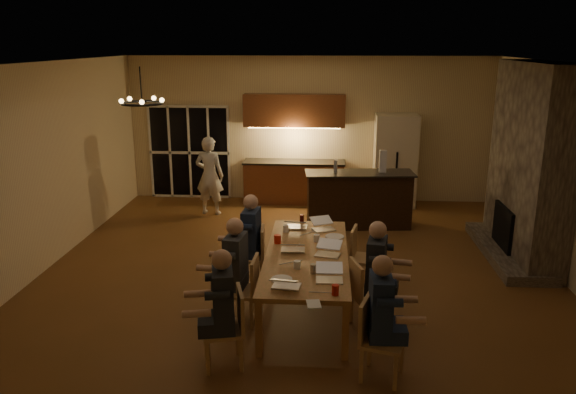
# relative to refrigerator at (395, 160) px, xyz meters

# --- Properties ---
(floor) EXTENTS (9.00, 9.00, 0.00)m
(floor) POSITION_rel_refrigerator_xyz_m (-1.90, -4.15, -1.00)
(floor) COLOR brown
(floor) RESTS_ON ground
(back_wall) EXTENTS (8.00, 0.04, 3.20)m
(back_wall) POSITION_rel_refrigerator_xyz_m (-1.90, 0.37, 0.60)
(back_wall) COLOR beige
(back_wall) RESTS_ON ground
(left_wall) EXTENTS (0.04, 9.00, 3.20)m
(left_wall) POSITION_rel_refrigerator_xyz_m (-5.92, -4.15, 0.60)
(left_wall) COLOR beige
(left_wall) RESTS_ON ground
(ceiling) EXTENTS (8.00, 9.00, 0.04)m
(ceiling) POSITION_rel_refrigerator_xyz_m (-1.90, -4.15, 2.22)
(ceiling) COLOR white
(ceiling) RESTS_ON back_wall
(french_doors) EXTENTS (1.86, 0.08, 2.10)m
(french_doors) POSITION_rel_refrigerator_xyz_m (-4.60, 0.32, 0.05)
(french_doors) COLOR black
(french_doors) RESTS_ON ground
(fireplace) EXTENTS (0.58, 2.50, 3.20)m
(fireplace) POSITION_rel_refrigerator_xyz_m (1.80, -2.95, 0.60)
(fireplace) COLOR #746A5B
(fireplace) RESTS_ON ground
(kitchenette) EXTENTS (2.24, 0.68, 2.40)m
(kitchenette) POSITION_rel_refrigerator_xyz_m (-2.20, 0.05, 0.20)
(kitchenette) COLOR brown
(kitchenette) RESTS_ON ground
(refrigerator) EXTENTS (0.90, 0.68, 2.00)m
(refrigerator) POSITION_rel_refrigerator_xyz_m (0.00, 0.00, 0.00)
(refrigerator) COLOR beige
(refrigerator) RESTS_ON ground
(dining_table) EXTENTS (1.10, 2.82, 0.75)m
(dining_table) POSITION_rel_refrigerator_xyz_m (-1.73, -5.02, -0.62)
(dining_table) COLOR #C67E4F
(dining_table) RESTS_ON ground
(bar_island) EXTENTS (2.12, 0.86, 1.08)m
(bar_island) POSITION_rel_refrigerator_xyz_m (-0.85, -1.56, -0.46)
(bar_island) COLOR black
(bar_island) RESTS_ON ground
(chair_left_near) EXTENTS (0.54, 0.54, 0.89)m
(chair_left_near) POSITION_rel_refrigerator_xyz_m (-2.60, -6.58, -0.55)
(chair_left_near) COLOR tan
(chair_left_near) RESTS_ON ground
(chair_left_mid) EXTENTS (0.46, 0.46, 0.89)m
(chair_left_mid) POSITION_rel_refrigerator_xyz_m (-2.56, -5.59, -0.55)
(chair_left_mid) COLOR tan
(chair_left_mid) RESTS_ON ground
(chair_left_far) EXTENTS (0.47, 0.47, 0.89)m
(chair_left_far) POSITION_rel_refrigerator_xyz_m (-2.60, -4.41, -0.55)
(chair_left_far) COLOR tan
(chair_left_far) RESTS_ON ground
(chair_right_near) EXTENTS (0.55, 0.55, 0.89)m
(chair_right_near) POSITION_rel_refrigerator_xyz_m (-0.86, -6.70, -0.55)
(chair_right_near) COLOR tan
(chair_right_near) RESTS_ON ground
(chair_right_mid) EXTENTS (0.55, 0.55, 0.89)m
(chair_right_mid) POSITION_rel_refrigerator_xyz_m (-0.91, -5.60, -0.55)
(chair_right_mid) COLOR tan
(chair_right_mid) RESTS_ON ground
(chair_right_far) EXTENTS (0.52, 0.52, 0.89)m
(chair_right_far) POSITION_rel_refrigerator_xyz_m (-0.88, -4.37, -0.55)
(chair_right_far) COLOR tan
(chair_right_far) RESTS_ON ground
(person_left_near) EXTENTS (0.71, 0.71, 1.38)m
(person_left_near) POSITION_rel_refrigerator_xyz_m (-2.58, -6.60, -0.31)
(person_left_near) COLOR #22252B
(person_left_near) RESTS_ON ground
(person_right_near) EXTENTS (0.62, 0.62, 1.38)m
(person_right_near) POSITION_rel_refrigerator_xyz_m (-0.89, -6.65, -0.31)
(person_right_near) COLOR #1F2D4E
(person_right_near) RESTS_ON ground
(person_left_mid) EXTENTS (0.67, 0.67, 1.38)m
(person_left_mid) POSITION_rel_refrigerator_xyz_m (-2.62, -5.49, -0.31)
(person_left_mid) COLOR #373C41
(person_left_mid) RESTS_ON ground
(person_right_mid) EXTENTS (0.70, 0.70, 1.38)m
(person_right_mid) POSITION_rel_refrigerator_xyz_m (-0.84, -5.51, -0.31)
(person_right_mid) COLOR #22252B
(person_right_mid) RESTS_ON ground
(person_left_far) EXTENTS (0.64, 0.64, 1.38)m
(person_left_far) POSITION_rel_refrigerator_xyz_m (-2.57, -4.39, -0.31)
(person_left_far) COLOR #1F2D4E
(person_left_far) RESTS_ON ground
(standing_person) EXTENTS (0.65, 0.48, 1.64)m
(standing_person) POSITION_rel_refrigerator_xyz_m (-3.89, -0.93, -0.18)
(standing_person) COLOR silver
(standing_person) RESTS_ON ground
(chandelier) EXTENTS (0.54, 0.54, 0.03)m
(chandelier) POSITION_rel_refrigerator_xyz_m (-3.82, -5.13, 1.75)
(chandelier) COLOR black
(chandelier) RESTS_ON ceiling
(laptop_a) EXTENTS (0.36, 0.32, 0.23)m
(laptop_a) POSITION_rel_refrigerator_xyz_m (-1.93, -6.09, -0.14)
(laptop_a) COLOR silver
(laptop_a) RESTS_ON dining_table
(laptop_b) EXTENTS (0.32, 0.29, 0.23)m
(laptop_b) POSITION_rel_refrigerator_xyz_m (-1.43, -5.90, -0.14)
(laptop_b) COLOR silver
(laptop_b) RESTS_ON dining_table
(laptop_c) EXTENTS (0.33, 0.29, 0.23)m
(laptop_c) POSITION_rel_refrigerator_xyz_m (-1.92, -4.92, -0.14)
(laptop_c) COLOR silver
(laptop_c) RESTS_ON dining_table
(laptop_d) EXTENTS (0.38, 0.35, 0.23)m
(laptop_d) POSITION_rel_refrigerator_xyz_m (-1.45, -5.07, -0.14)
(laptop_d) COLOR silver
(laptop_d) RESTS_ON dining_table
(laptop_e) EXTENTS (0.34, 0.30, 0.23)m
(laptop_e) POSITION_rel_refrigerator_xyz_m (-1.93, -3.95, -0.14)
(laptop_e) COLOR silver
(laptop_e) RESTS_ON dining_table
(laptop_f) EXTENTS (0.40, 0.38, 0.23)m
(laptop_f) POSITION_rel_refrigerator_xyz_m (-1.51, -4.04, -0.14)
(laptop_f) COLOR silver
(laptop_f) RESTS_ON dining_table
(mug_front) EXTENTS (0.09, 0.09, 0.10)m
(mug_front) POSITION_rel_refrigerator_xyz_m (-1.83, -5.55, -0.20)
(mug_front) COLOR white
(mug_front) RESTS_ON dining_table
(mug_mid) EXTENTS (0.09, 0.09, 0.10)m
(mug_mid) POSITION_rel_refrigerator_xyz_m (-1.61, -4.54, -0.20)
(mug_mid) COLOR white
(mug_mid) RESTS_ON dining_table
(mug_back) EXTENTS (0.09, 0.09, 0.10)m
(mug_back) POSITION_rel_refrigerator_xyz_m (-2.07, -4.16, -0.20)
(mug_back) COLOR white
(mug_back) RESTS_ON dining_table
(redcup_near) EXTENTS (0.08, 0.08, 0.12)m
(redcup_near) POSITION_rel_refrigerator_xyz_m (-1.36, -6.28, -0.19)
(redcup_near) COLOR red
(redcup_near) RESTS_ON dining_table
(redcup_mid) EXTENTS (0.10, 0.10, 0.12)m
(redcup_mid) POSITION_rel_refrigerator_xyz_m (-2.16, -4.65, -0.19)
(redcup_mid) COLOR red
(redcup_mid) RESTS_ON dining_table
(can_silver) EXTENTS (0.07, 0.07, 0.12)m
(can_silver) POSITION_rel_refrigerator_xyz_m (-1.63, -5.69, -0.19)
(can_silver) COLOR #B2B2B7
(can_silver) RESTS_ON dining_table
(can_cola) EXTENTS (0.07, 0.07, 0.12)m
(can_cola) POSITION_rel_refrigerator_xyz_m (-1.86, -3.67, -0.19)
(can_cola) COLOR #3F0F0C
(can_cola) RESTS_ON dining_table
(plate_near) EXTENTS (0.26, 0.26, 0.02)m
(plate_near) POSITION_rel_refrigerator_xyz_m (-1.44, -5.54, -0.24)
(plate_near) COLOR white
(plate_near) RESTS_ON dining_table
(plate_left) EXTENTS (0.26, 0.26, 0.02)m
(plate_left) POSITION_rel_refrigerator_xyz_m (-2.00, -5.92, -0.24)
(plate_left) COLOR white
(plate_left) RESTS_ON dining_table
(plate_far) EXTENTS (0.27, 0.27, 0.02)m
(plate_far) POSITION_rel_refrigerator_xyz_m (-1.35, -4.35, -0.24)
(plate_far) COLOR white
(plate_far) RESTS_ON dining_table
(notepad) EXTENTS (0.18, 0.23, 0.01)m
(notepad) POSITION_rel_refrigerator_xyz_m (-1.60, -6.53, -0.24)
(notepad) COLOR white
(notepad) RESTS_ON dining_table
(bar_bottle) EXTENTS (0.07, 0.07, 0.24)m
(bar_bottle) POSITION_rel_refrigerator_xyz_m (-1.31, -1.58, 0.20)
(bar_bottle) COLOR #99999E
(bar_bottle) RESTS_ON bar_island
(bar_blender) EXTENTS (0.14, 0.14, 0.42)m
(bar_blender) POSITION_rel_refrigerator_xyz_m (-0.41, -1.48, 0.29)
(bar_blender) COLOR silver
(bar_blender) RESTS_ON bar_island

